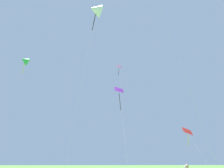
% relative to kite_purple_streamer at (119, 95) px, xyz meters
% --- Properties ---
extents(kite_purple_streamer, '(1.64, 10.50, 14.16)m').
position_rel_kite_purple_streamer_xyz_m(kite_purple_streamer, '(0.00, 0.00, 0.00)').
color(kite_purple_streamer, purple).
rests_on(kite_purple_streamer, ground_plane).
extents(kite_red_high, '(2.06, 7.93, 8.61)m').
position_rel_kite_purple_streamer_xyz_m(kite_red_high, '(14.34, 7.89, -5.29)').
color(kite_red_high, red).
rests_on(kite_red_high, ground_plane).
extents(kite_pink_low, '(1.01, 10.70, 20.68)m').
position_rel_kite_purple_streamer_xyz_m(kite_pink_low, '(0.63, 5.00, 6.03)').
color(kite_pink_low, pink).
rests_on(kite_pink_low, ground_plane).
extents(kite_green_small, '(3.37, 12.14, 23.30)m').
position_rel_kite_purple_streamer_xyz_m(kite_green_small, '(-18.89, 9.11, 9.69)').
color(kite_green_small, green).
rests_on(kite_green_small, ground_plane).
extents(kite_white_distant, '(2.53, 8.76, 19.06)m').
position_rel_kite_purple_streamer_xyz_m(kite_white_distant, '(-4.36, -14.88, 5.62)').
color(kite_white_distant, white).
rests_on(kite_white_distant, ground_plane).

